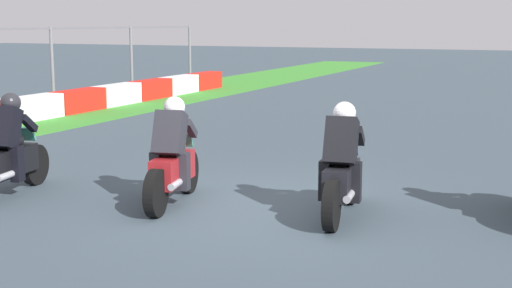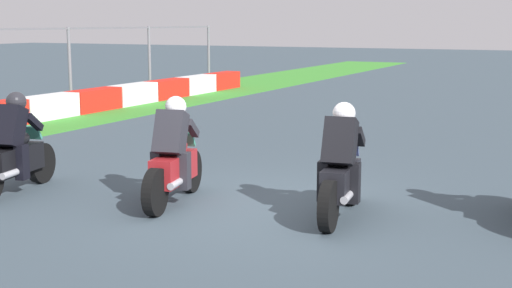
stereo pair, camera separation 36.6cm
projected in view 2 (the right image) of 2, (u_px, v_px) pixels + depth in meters
The scene contains 4 objects.
ground_plane at pixel (261, 207), 9.95m from camera, with size 120.00×120.00×0.00m, color #3B4A54.
rider_lane_b at pixel (341, 171), 9.33m from camera, with size 2.04×0.58×1.51m.
rider_lane_c at pixel (174, 160), 10.07m from camera, with size 2.03×0.64×1.51m.
rider_lane_d at pixel (14, 152), 10.70m from camera, with size 2.03×0.62×1.51m.
Camera 2 is at (-8.72, -4.16, 2.53)m, focal length 50.44 mm.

